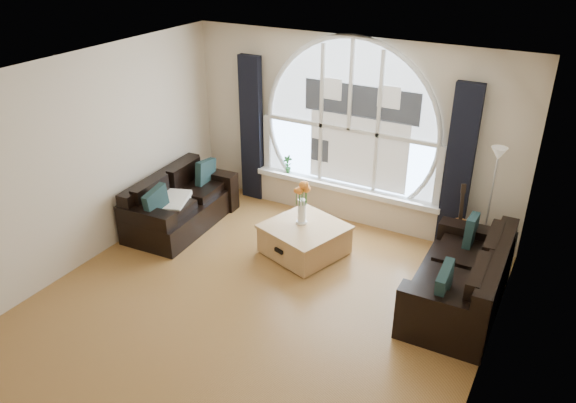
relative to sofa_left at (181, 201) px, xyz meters
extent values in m
cube|color=brown|center=(2.00, -1.29, -0.40)|extent=(5.00, 5.50, 0.01)
cube|color=silver|center=(2.00, -1.29, 2.30)|extent=(5.00, 5.50, 0.01)
cube|color=beige|center=(2.00, 1.46, 0.95)|extent=(5.00, 0.01, 2.70)
cube|color=beige|center=(2.00, -4.04, 0.95)|extent=(5.00, 0.01, 2.70)
cube|color=beige|center=(-0.50, -1.29, 0.95)|extent=(0.01, 5.50, 2.70)
cube|color=beige|center=(4.50, -1.29, 0.95)|extent=(0.01, 5.50, 2.70)
cube|color=silver|center=(4.20, -1.29, 1.95)|extent=(0.92, 5.50, 0.72)
cube|color=silver|center=(2.00, 1.43, 1.23)|extent=(2.60, 0.06, 2.15)
cube|color=white|center=(2.00, 1.36, 0.11)|extent=(2.90, 0.22, 0.08)
cube|color=white|center=(2.00, 1.40, 1.23)|extent=(2.76, 0.08, 2.15)
cube|color=silver|center=(2.15, 1.41, 1.10)|extent=(1.70, 0.02, 1.50)
cube|color=black|center=(0.40, 1.34, 0.75)|extent=(0.35, 0.12, 2.30)
cube|color=black|center=(3.60, 1.34, 0.75)|extent=(0.35, 0.12, 2.30)
cube|color=black|center=(0.00, 0.00, 0.00)|extent=(0.96, 1.77, 0.77)
cube|color=black|center=(4.04, 0.02, 0.00)|extent=(0.96, 1.87, 0.82)
cube|color=tan|center=(1.95, 0.17, -0.17)|extent=(1.20, 1.20, 0.47)
cube|color=silver|center=(-0.02, -0.25, 0.10)|extent=(0.70, 0.70, 0.10)
cube|color=white|center=(1.88, 0.22, 0.42)|extent=(0.24, 0.24, 0.70)
cube|color=#B2B2B2|center=(4.08, 1.17, 0.40)|extent=(0.24, 0.24, 1.60)
cube|color=brown|center=(3.74, 1.21, 0.13)|extent=(0.43, 0.37, 1.06)
imported|color=#1E6023|center=(1.04, 1.36, 0.29)|extent=(0.15, 0.11, 0.28)
camera|label=1|loc=(4.89, -5.63, 3.67)|focal=34.91mm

